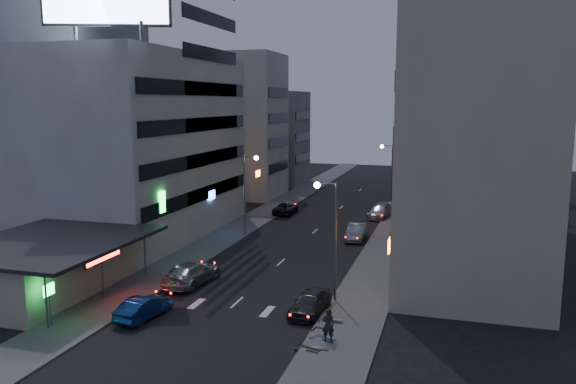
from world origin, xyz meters
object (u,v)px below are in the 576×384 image
at_px(parked_car_right_near, 310,303).
at_px(parked_car_right_mid, 356,232).
at_px(parked_car_right_far, 380,211).
at_px(road_car_silver, 192,273).
at_px(person, 328,325).
at_px(road_car_blue, 144,307).
at_px(scooter_blue, 337,330).
at_px(scooter_black_b, 335,321).
at_px(parked_car_left, 286,208).
at_px(scooter_silver_b, 344,311).
at_px(scooter_silver_a, 329,339).
at_px(scooter_black_a, 322,340).

height_order(parked_car_right_near, parked_car_right_mid, parked_car_right_mid).
height_order(parked_car_right_far, road_car_silver, road_car_silver).
bearing_deg(road_car_silver, person, 154.05).
xyz_separation_m(road_car_blue, scooter_blue, (12.26, -0.09, 0.00)).
bearing_deg(parked_car_right_mid, scooter_black_b, -85.29).
bearing_deg(parked_car_left, scooter_blue, 109.76).
height_order(parked_car_left, parked_car_right_far, parked_car_right_far).
bearing_deg(road_car_blue, parked_car_right_far, -98.60).
height_order(parked_car_left, scooter_silver_b, parked_car_left).
bearing_deg(scooter_silver_b, scooter_blue, -175.96).
bearing_deg(road_car_silver, scooter_black_b, 160.37).
relative_size(parked_car_right_near, scooter_silver_b, 2.17).
bearing_deg(scooter_silver_a, parked_car_left, 13.30).
distance_m(road_car_silver, scooter_silver_b, 12.85).
distance_m(parked_car_right_near, scooter_black_a, 5.62).
bearing_deg(parked_car_right_near, road_car_blue, -152.55).
distance_m(person, scooter_black_a, 1.32).
distance_m(parked_car_right_near, parked_car_right_mid, 20.13).
height_order(parked_car_right_mid, scooter_black_b, parked_car_right_mid).
distance_m(parked_car_right_near, parked_car_right_far, 31.43).
relative_size(road_car_silver, scooter_silver_a, 3.39).
distance_m(parked_car_right_far, scooter_silver_b, 32.24).
xyz_separation_m(parked_car_right_mid, road_car_silver, (-9.40, -16.85, 0.06)).
height_order(road_car_blue, scooter_silver_b, road_car_blue).
relative_size(road_car_blue, scooter_silver_b, 2.11).
height_order(scooter_black_a, scooter_silver_b, scooter_silver_b).
xyz_separation_m(parked_car_right_near, scooter_black_b, (2.08, -2.29, -0.08)).
bearing_deg(scooter_blue, scooter_silver_b, 25.18).
xyz_separation_m(parked_car_right_near, parked_car_right_far, (0.39, 31.43, 0.00)).
xyz_separation_m(parked_car_right_far, road_car_blue, (-10.13, -35.06, -0.05)).
bearing_deg(scooter_black_b, parked_car_right_near, 45.99).
height_order(road_car_blue, scooter_black_b, road_car_blue).
bearing_deg(parked_car_right_far, scooter_silver_b, -78.76).
xyz_separation_m(parked_car_right_near, scooter_silver_b, (2.33, -0.76, -0.01)).
relative_size(scooter_silver_a, scooter_black_b, 0.95).
height_order(scooter_blue, scooter_silver_b, scooter_silver_b).
relative_size(parked_car_right_near, person, 2.30).
bearing_deg(scooter_silver_b, parked_car_right_near, 72.49).
distance_m(parked_car_right_mid, scooter_blue, 24.03).
distance_m(road_car_blue, scooter_silver_b, 12.41).
bearing_deg(parked_car_right_far, road_car_blue, -98.33).
bearing_deg(scooter_black_a, scooter_silver_a, -15.83).
bearing_deg(scooter_silver_a, parked_car_right_far, -4.03).
bearing_deg(scooter_silver_a, road_car_silver, 49.30).
bearing_deg(parked_car_right_far, scooter_black_b, -79.34).
height_order(parked_car_right_near, person, person).
bearing_deg(parked_car_right_far, scooter_silver_a, -79.20).
distance_m(scooter_silver_a, scooter_silver_b, 4.07).
bearing_deg(parked_car_right_near, parked_car_right_far, 96.30).
height_order(road_car_blue, person, person).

